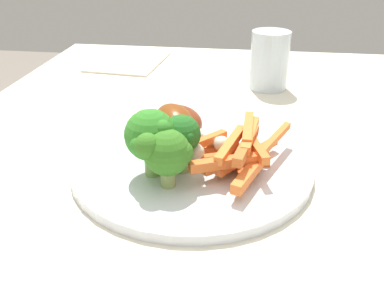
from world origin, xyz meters
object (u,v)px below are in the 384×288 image
Objects in this scene: broccoli_floret_middle at (181,136)px; chicken_drumstick_far at (175,125)px; chicken_drumstick_near at (180,123)px; dinner_plate at (192,163)px; water_glass at (269,60)px; broccoli_floret_back at (150,135)px; dining_table at (221,239)px; broccoli_floret_front at (165,152)px; carrot_fries_pile at (238,151)px.

chicken_drumstick_far is at bearing -164.79° from broccoli_floret_middle.
chicken_drumstick_near is (-0.08, -0.01, -0.02)m from broccoli_floret_middle.
dinner_plate is 0.32m from water_glass.
dinner_plate is at bearing 134.86° from broccoli_floret_back.
water_glass is at bearing 158.07° from broccoli_floret_back.
broccoli_floret_middle is at bearing 15.21° from chicken_drumstick_far.
broccoli_floret_back reaches higher than chicken_drumstick_far.
water_glass is at bearing 162.11° from dinner_plate.
chicken_drumstick_far is (-0.05, -0.07, 0.13)m from dining_table.
dining_table is 0.16m from chicken_drumstick_near.
chicken_drumstick_near is at bearing -170.19° from broccoli_floret_middle.
dining_table is 0.11m from dinner_plate.
dining_table is 0.16m from chicken_drumstick_far.
water_glass is (-0.30, 0.10, 0.05)m from dinner_plate.
water_glass is (-0.36, 0.12, -0.00)m from broccoli_floret_front.
carrot_fries_pile is (0.01, 0.06, 0.03)m from dinner_plate.
carrot_fries_pile is at bearing 101.82° from broccoli_floret_middle.
broccoli_floret_back reaches higher than carrot_fries_pile.
broccoli_floret_middle is at bearing -17.96° from water_glass.
broccoli_floret_middle reaches higher than dining_table.
broccoli_floret_front is 0.11m from chicken_drumstick_far.
water_glass is (-0.26, 0.12, 0.02)m from chicken_drumstick_far.
dinner_plate is 2.46× the size of chicken_drumstick_near.
broccoli_floret_back is (-0.02, -0.02, 0.01)m from broccoli_floret_front.
dinner_plate is 4.39× the size of broccoli_floret_front.
chicken_drumstick_far is at bearing -18.11° from chicken_drumstick_near.
carrot_fries_pile is at bearing 77.25° from dinner_plate.
water_glass reaches higher than broccoli_floret_back.
broccoli_floret_front is (0.06, -0.02, 0.05)m from dinner_plate.
broccoli_floret_middle reaches higher than dinner_plate.
dinner_plate is at bearing 161.23° from broccoli_floret_middle.
broccoli_floret_front is 0.12m from chicken_drumstick_near.
broccoli_floret_back is at bearing -73.99° from carrot_fries_pile.
broccoli_floret_middle is (0.03, -0.01, 0.05)m from dinner_plate.
dinner_plate is 2.81× the size of water_glass.
chicken_drumstick_near is at bearing -157.67° from dinner_plate.
broccoli_floret_middle is (0.01, -0.05, 0.15)m from dining_table.
chicken_drumstick_near is (-0.10, 0.02, -0.03)m from broccoli_floret_back.
broccoli_floret_front is at bearing -15.55° from broccoli_floret_middle.
broccoli_floret_back is at bearing -21.93° from water_glass.
chicken_drumstick_far is at bearing -123.59° from carrot_fries_pile.
carrot_fries_pile is at bearing 48.84° from chicken_drumstick_near.
chicken_drumstick_near is at bearing -178.21° from broccoli_floret_front.
water_glass reaches higher than broccoli_floret_front.
chicken_drumstick_near reaches higher than dinner_plate.
carrot_fries_pile is at bearing 124.31° from broccoli_floret_front.
chicken_drumstick_far is at bearing -147.14° from dinner_plate.
chicken_drumstick_near is 0.94× the size of chicken_drumstick_far.
chicken_drumstick_far is (0.01, -0.00, 0.00)m from chicken_drumstick_near.
water_glass reaches higher than chicken_drumstick_far.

